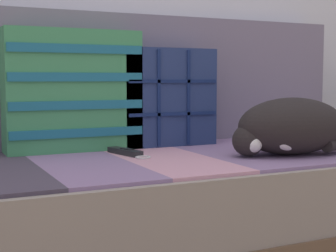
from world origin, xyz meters
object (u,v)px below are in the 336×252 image
at_px(couch, 156,213).
at_px(throw_pillow_quilted, 166,97).
at_px(throw_pillow_striped, 73,91).
at_px(sleeping_cat, 290,128).
at_px(game_remote_near, 126,152).

bearing_deg(couch, throw_pillow_quilted, 57.33).
distance_m(throw_pillow_striped, sleeping_cat, 0.74).
xyz_separation_m(throw_pillow_striped, game_remote_near, (0.13, -0.17, -0.20)).
bearing_deg(game_remote_near, throw_pillow_quilted, 37.43).
bearing_deg(sleeping_cat, game_remote_near, 154.10).
distance_m(couch, game_remote_near, 0.23).
distance_m(couch, throw_pillow_striped, 0.51).
distance_m(couch, sleeping_cat, 0.52).
height_order(couch, throw_pillow_quilted, throw_pillow_quilted).
bearing_deg(throw_pillow_striped, sleeping_cat, -33.77).
bearing_deg(game_remote_near, sleeping_cat, -25.90).
xyz_separation_m(throw_pillow_quilted, throw_pillow_striped, (-0.35, -0.00, 0.03)).
bearing_deg(throw_pillow_quilted, throw_pillow_striped, -179.93).
bearing_deg(sleeping_cat, couch, 153.44).
relative_size(throw_pillow_striped, game_remote_near, 2.22).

